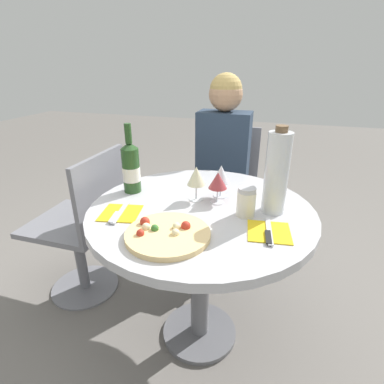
{
  "coord_description": "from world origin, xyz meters",
  "views": [
    {
      "loc": [
        0.29,
        -1.08,
        1.28
      ],
      "look_at": [
        -0.02,
        -0.08,
        0.82
      ],
      "focal_mm": 28.0,
      "sensor_mm": 36.0,
      "label": 1
    }
  ],
  "objects": [
    {
      "name": "seated_diner",
      "position": [
        -0.07,
        0.73,
        0.58
      ],
      "size": [
        0.33,
        0.41,
        1.22
      ],
      "rotation": [
        0.0,
        0.0,
        3.14
      ],
      "color": "#28384C",
      "rests_on": "ground_plane"
    },
    {
      "name": "wine_glass_back_right",
      "position": [
        0.05,
        0.13,
        0.82
      ],
      "size": [
        0.08,
        0.08,
        0.15
      ],
      "color": "silver",
      "rests_on": "dining_table"
    },
    {
      "name": "sugar_shaker",
      "position": [
        0.18,
        -0.02,
        0.78
      ],
      "size": [
        0.07,
        0.07,
        0.12
      ],
      "color": "silver",
      "rests_on": "dining_table"
    },
    {
      "name": "pizza_large",
      "position": [
        -0.05,
        -0.25,
        0.73
      ],
      "size": [
        0.3,
        0.3,
        0.05
      ],
      "color": "#E5C17F",
      "rests_on": "dining_table"
    },
    {
      "name": "dining_table",
      "position": [
        0.0,
        0.0,
        0.6
      ],
      "size": [
        0.94,
        0.94,
        0.72
      ],
      "color": "slate",
      "rests_on": "ground_plane"
    },
    {
      "name": "wine_bottle",
      "position": [
        -0.35,
        0.07,
        0.84
      ],
      "size": [
        0.08,
        0.08,
        0.32
      ],
      "color": "#23471E",
      "rests_on": "dining_table"
    },
    {
      "name": "chair_empty_side",
      "position": [
        -0.7,
        0.12,
        0.43
      ],
      "size": [
        0.44,
        0.44,
        0.86
      ],
      "rotation": [
        0.0,
        0.0,
        1.57
      ],
      "color": "slate",
      "rests_on": "ground_plane"
    },
    {
      "name": "place_setting_right",
      "position": [
        0.28,
        -0.12,
        0.72
      ],
      "size": [
        0.17,
        0.19,
        0.01
      ],
      "color": "gold",
      "rests_on": "dining_table"
    },
    {
      "name": "ground_plane",
      "position": [
        0.0,
        0.0,
        0.0
      ],
      "size": [
        12.0,
        12.0,
        0.0
      ],
      "primitive_type": "plane",
      "color": "slate",
      "rests_on": "ground"
    },
    {
      "name": "place_setting_left",
      "position": [
        -0.3,
        -0.15,
        0.72
      ],
      "size": [
        0.18,
        0.19,
        0.01
      ],
      "color": "gold",
      "rests_on": "dining_table"
    },
    {
      "name": "chair_behind_diner",
      "position": [
        -0.07,
        0.87,
        0.43
      ],
      "size": [
        0.44,
        0.44,
        0.86
      ],
      "rotation": [
        0.0,
        0.0,
        3.14
      ],
      "color": "slate",
      "rests_on": "ground_plane"
    },
    {
      "name": "tall_carafe",
      "position": [
        0.29,
        0.05,
        0.88
      ],
      "size": [
        0.09,
        0.09,
        0.35
      ],
      "color": "silver",
      "rests_on": "dining_table"
    },
    {
      "name": "wine_glass_front_left",
      "position": [
        -0.04,
        0.07,
        0.83
      ],
      "size": [
        0.08,
        0.08,
        0.15
      ],
      "color": "silver",
      "rests_on": "dining_table"
    },
    {
      "name": "wine_glass_front_right",
      "position": [
        0.05,
        0.07,
        0.82
      ],
      "size": [
        0.08,
        0.08,
        0.14
      ],
      "color": "silver",
      "rests_on": "dining_table"
    }
  ]
}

